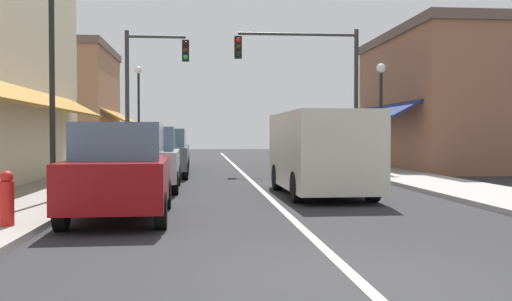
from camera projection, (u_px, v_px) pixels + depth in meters
ground_plane at (242, 173)px, 24.08m from camera, size 80.00×80.00×0.00m
sidewalk_left at (106, 172)px, 23.57m from camera, size 2.60×56.00×0.12m
sidewalk_right at (373, 170)px, 24.59m from camera, size 2.60×56.00×0.12m
lane_center_stripe at (242, 173)px, 24.08m from camera, size 0.14×52.00×0.01m
storefront_right_block at (441, 101)px, 26.85m from camera, size 6.21×10.20×6.22m
storefront_far_left at (62, 104)px, 33.08m from camera, size 6.63×8.20×6.51m
parked_car_nearest_left at (120, 171)px, 10.86m from camera, size 1.87×4.15×1.77m
parked_car_second_left at (147, 159)px, 16.46m from camera, size 1.84×4.13×1.77m
parked_car_third_left at (164, 153)px, 21.53m from camera, size 1.83×4.12×1.77m
parked_car_far_left at (169, 150)px, 26.26m from camera, size 1.79×4.11×1.77m
van_in_lane at (320, 151)px, 15.05m from camera, size 2.07×5.21×2.12m
traffic_signal_mast_arm at (315, 74)px, 24.38m from camera, size 5.21×0.50×5.96m
traffic_signal_left_corner at (147, 80)px, 24.95m from camera, size 2.72×0.50×5.97m
street_lamp_left_near at (52, 52)px, 12.73m from camera, size 0.36×0.36×5.01m
street_lamp_right_mid at (381, 99)px, 22.53m from camera, size 0.36×0.36×4.29m
street_lamp_left_far at (139, 99)px, 29.60m from camera, size 0.36×0.36×5.00m
fire_hydrant at (7, 199)px, 9.24m from camera, size 0.22×0.22×0.87m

